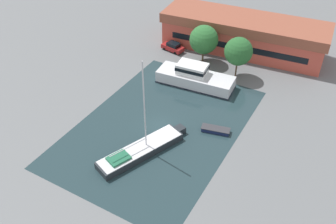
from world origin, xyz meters
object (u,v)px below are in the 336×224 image
object	(u,v)px
warehouse_building	(243,34)
quay_tree_near_building	(238,51)
parked_car	(173,47)
sailboat_moored	(141,150)
quay_tree_by_water	(204,40)
small_dinghy	(216,130)
motor_cruiser	(195,77)

from	to	relation	value
warehouse_building	quay_tree_near_building	distance (m)	9.89
parked_car	sailboat_moored	size ratio (longest dim) A/B	0.34
parked_car	quay_tree_by_water	bearing A→B (deg)	-87.27
quay_tree_by_water	small_dinghy	size ratio (longest dim) A/B	1.64
sailboat_moored	small_dinghy	world-z (taller)	sailboat_moored
quay_tree_near_building	warehouse_building	bearing A→B (deg)	105.00
warehouse_building	motor_cruiser	size ratio (longest dim) A/B	2.38
quay_tree_by_water	parked_car	world-z (taller)	quay_tree_by_water
quay_tree_near_building	sailboat_moored	xyz separation A→B (m)	(-3.63, -23.49, -4.08)
sailboat_moored	quay_tree_by_water	bearing A→B (deg)	119.09
quay_tree_by_water	parked_car	xyz separation A→B (m)	(-6.53, 0.82, -3.47)
quay_tree_near_building	motor_cruiser	world-z (taller)	quay_tree_near_building
quay_tree_by_water	parked_car	bearing A→B (deg)	172.82
warehouse_building	motor_cruiser	bearing A→B (deg)	-104.20
quay_tree_by_water	parked_car	distance (m)	7.44
warehouse_building	quay_tree_by_water	xyz separation A→B (m)	(-4.39, -7.81, 1.13)
small_dinghy	sailboat_moored	bearing A→B (deg)	-50.29
warehouse_building	sailboat_moored	size ratio (longest dim) A/B	2.29
small_dinghy	quay_tree_near_building	bearing A→B (deg)	178.16
warehouse_building	motor_cruiser	xyz separation A→B (m)	(-2.34, -15.19, -1.82)
sailboat_moored	parked_car	bearing A→B (deg)	132.36
quay_tree_near_building	motor_cruiser	xyz separation A→B (m)	(-4.87, -5.74, -3.32)
sailboat_moored	small_dinghy	xyz separation A→B (m)	(6.58, 8.65, -0.29)
warehouse_building	small_dinghy	world-z (taller)	warehouse_building
sailboat_moored	motor_cruiser	world-z (taller)	sailboat_moored
warehouse_building	quay_tree_near_building	bearing A→B (deg)	-80.43
warehouse_building	parked_car	world-z (taller)	warehouse_building
parked_car	small_dinghy	size ratio (longest dim) A/B	1.08
quay_tree_near_building	small_dinghy	world-z (taller)	quay_tree_near_building
quay_tree_by_water	motor_cruiser	size ratio (longest dim) A/B	0.53
quay_tree_near_building	small_dinghy	xyz separation A→B (m)	(2.94, -14.84, -4.36)
sailboat_moored	motor_cruiser	size ratio (longest dim) A/B	1.04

